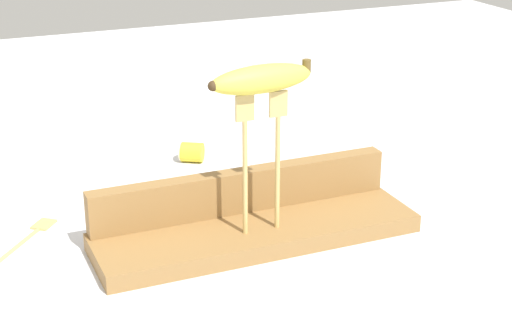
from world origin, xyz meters
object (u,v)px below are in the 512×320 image
object	(u,v)px
fork_stand_center	(261,151)
banana_raised_center	(262,79)
banana_chunk_near	(192,152)
fork_fallen_far	(28,236)

from	to	relation	value
fork_stand_center	banana_raised_center	bearing A→B (deg)	-174.63
fork_stand_center	banana_chunk_near	xyz separation A→B (m)	(0.02, 0.36, -0.13)
fork_fallen_far	banana_chunk_near	distance (m)	0.38
fork_stand_center	banana_chunk_near	size ratio (longest dim) A/B	3.91
fork_stand_center	banana_chunk_near	world-z (taller)	fork_stand_center
fork_stand_center	fork_fallen_far	distance (m)	0.37
banana_raised_center	banana_chunk_near	size ratio (longest dim) A/B	3.00
fork_fallen_far	banana_chunk_near	xyz separation A→B (m)	(0.32, 0.20, 0.01)
fork_fallen_far	banana_chunk_near	size ratio (longest dim) A/B	2.83
fork_fallen_far	banana_chunk_near	world-z (taller)	banana_chunk_near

